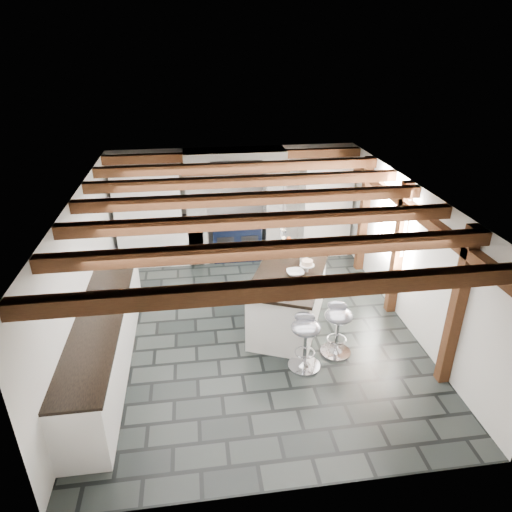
{
  "coord_description": "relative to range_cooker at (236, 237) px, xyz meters",
  "views": [
    {
      "loc": [
        -0.83,
        -6.15,
        4.31
      ],
      "look_at": [
        0.1,
        0.4,
        1.1
      ],
      "focal_mm": 32.0,
      "sensor_mm": 36.0,
      "label": 1
    }
  ],
  "objects": [
    {
      "name": "ground",
      "position": [
        0.0,
        -2.68,
        -0.47
      ],
      "size": [
        6.0,
        6.0,
        0.0
      ],
      "primitive_type": "plane",
      "color": "black",
      "rests_on": "ground"
    },
    {
      "name": "room_shell",
      "position": [
        -0.61,
        -1.26,
        0.6
      ],
      "size": [
        6.0,
        6.03,
        6.0
      ],
      "color": "silver",
      "rests_on": "ground"
    },
    {
      "name": "range_cooker",
      "position": [
        0.0,
        0.0,
        0.0
      ],
      "size": [
        1.0,
        0.63,
        0.99
      ],
      "color": "black",
      "rests_on": "ground"
    },
    {
      "name": "kitchen_island",
      "position": [
        0.59,
        -2.61,
        0.03
      ],
      "size": [
        1.7,
        2.19,
        1.29
      ],
      "rotation": [
        0.0,
        0.0,
        -0.4
      ],
      "color": "white",
      "rests_on": "ground"
    },
    {
      "name": "bar_stool_near",
      "position": [
        1.14,
        -3.5,
        0.06
      ],
      "size": [
        0.53,
        0.53,
        0.85
      ],
      "rotation": [
        0.0,
        0.0,
        -0.34
      ],
      "color": "silver",
      "rests_on": "ground"
    },
    {
      "name": "bar_stool_far",
      "position": [
        0.59,
        -3.74,
        0.07
      ],
      "size": [
        0.52,
        0.52,
        0.86
      ],
      "rotation": [
        0.0,
        0.0,
        -0.29
      ],
      "color": "silver",
      "rests_on": "ground"
    }
  ]
}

